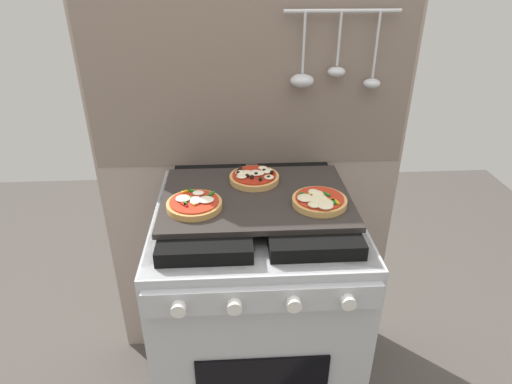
# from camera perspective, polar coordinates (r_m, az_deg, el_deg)

# --- Properties ---
(kitchen_backsplash) EXTENTS (1.10, 0.09, 1.55)m
(kitchen_backsplash) POSITION_cam_1_polar(r_m,az_deg,el_deg) (1.61, -0.62, 1.25)
(kitchen_backsplash) COLOR gray
(kitchen_backsplash) RESTS_ON ground_plane
(stove) EXTENTS (0.60, 0.64, 0.90)m
(stove) POSITION_cam_1_polar(r_m,az_deg,el_deg) (1.54, 0.00, -15.88)
(stove) COLOR #B7BABF
(stove) RESTS_ON ground_plane
(baking_tray) EXTENTS (0.54, 0.38, 0.02)m
(baking_tray) POSITION_cam_1_polar(r_m,az_deg,el_deg) (1.26, 0.00, -0.72)
(baking_tray) COLOR #2D2826
(baking_tray) RESTS_ON stove
(pizza_left) EXTENTS (0.15, 0.15, 0.03)m
(pizza_left) POSITION_cam_1_polar(r_m,az_deg,el_deg) (1.20, -8.04, -1.53)
(pizza_left) COLOR tan
(pizza_left) RESTS_ON baking_tray
(pizza_right) EXTENTS (0.15, 0.15, 0.03)m
(pizza_right) POSITION_cam_1_polar(r_m,az_deg,el_deg) (1.21, 8.25, -1.13)
(pizza_right) COLOR tan
(pizza_right) RESTS_ON baking_tray
(pizza_center) EXTENTS (0.15, 0.15, 0.03)m
(pizza_center) POSITION_cam_1_polar(r_m,az_deg,el_deg) (1.33, -0.14, 2.00)
(pizza_center) COLOR tan
(pizza_center) RESTS_ON baking_tray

